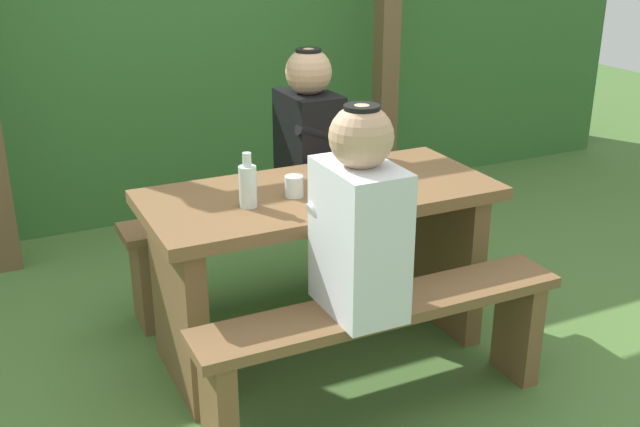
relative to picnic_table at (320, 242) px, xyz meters
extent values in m
plane|color=#4F7637|center=(0.00, 0.00, -0.49)|extent=(12.00, 12.00, 0.00)
cube|color=#376A2F|center=(0.00, 2.20, 0.49)|extent=(6.40, 0.84, 1.96)
cube|color=brown|center=(1.13, 1.43, 0.51)|extent=(0.12, 0.12, 2.01)
cube|color=brown|center=(0.00, 0.00, 0.21)|extent=(1.40, 0.64, 0.05)
cube|color=brown|center=(-0.60, 0.00, -0.16)|extent=(0.08, 0.54, 0.68)
cube|color=brown|center=(0.60, 0.00, -0.16)|extent=(0.08, 0.54, 0.68)
cube|color=brown|center=(0.00, -0.52, -0.04)|extent=(1.40, 0.24, 0.04)
cube|color=brown|center=(-0.62, -0.52, -0.28)|extent=(0.07, 0.22, 0.43)
cube|color=brown|center=(0.62, -0.52, -0.28)|extent=(0.07, 0.22, 0.43)
cube|color=brown|center=(0.00, 0.52, -0.04)|extent=(1.40, 0.24, 0.04)
cube|color=brown|center=(-0.62, 0.52, -0.28)|extent=(0.07, 0.22, 0.43)
cube|color=brown|center=(0.62, 0.52, -0.28)|extent=(0.07, 0.22, 0.43)
cube|color=silver|center=(-0.10, -0.52, 0.24)|extent=(0.22, 0.34, 0.52)
sphere|color=tan|center=(-0.10, -0.52, 0.59)|extent=(0.21, 0.21, 0.21)
cylinder|color=black|center=(-0.10, -0.52, 0.68)|extent=(0.12, 0.12, 0.02)
cylinder|color=silver|center=(-0.10, -0.38, 0.34)|extent=(0.25, 0.07, 0.15)
cube|color=black|center=(0.19, 0.52, 0.24)|extent=(0.22, 0.34, 0.52)
sphere|color=tan|center=(0.19, 0.52, 0.59)|extent=(0.21, 0.21, 0.21)
cylinder|color=black|center=(0.19, 0.52, 0.68)|extent=(0.12, 0.12, 0.02)
cylinder|color=black|center=(0.19, 0.38, 0.34)|extent=(0.25, 0.07, 0.15)
cylinder|color=silver|center=(-0.13, -0.03, 0.27)|extent=(0.07, 0.07, 0.08)
cylinder|color=silver|center=(-0.32, -0.06, 0.31)|extent=(0.07, 0.07, 0.16)
cylinder|color=silver|center=(-0.32, -0.06, 0.41)|extent=(0.03, 0.03, 0.05)
camera|label=1|loc=(-1.23, -2.57, 1.25)|focal=42.98mm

